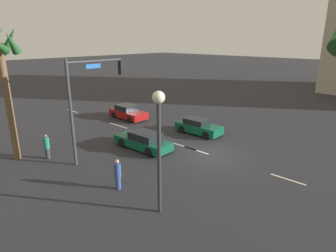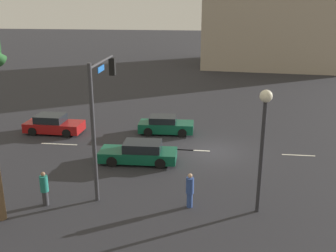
{
  "view_description": "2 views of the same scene",
  "coord_description": "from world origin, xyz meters",
  "px_view_note": "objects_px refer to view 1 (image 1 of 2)",
  "views": [
    {
      "loc": [
        -10.62,
        15.91,
        7.92
      ],
      "look_at": [
        2.81,
        1.38,
        1.87
      ],
      "focal_mm": 30.68,
      "sensor_mm": 36.0,
      "label": 1
    },
    {
      "loc": [
        -0.15,
        24.0,
        9.41
      ],
      "look_at": [
        2.87,
        0.48,
        1.78
      ],
      "focal_mm": 41.64,
      "sensor_mm": 36.0,
      "label": 2
    }
  ],
  "objects_px": {
    "car_1": "(128,112)",
    "streetlamp": "(159,130)",
    "traffic_signal": "(89,93)",
    "pedestrian_1": "(47,146)",
    "palm_tree_0": "(2,64)",
    "car_2": "(143,141)",
    "pedestrian_0": "(118,174)",
    "car_0": "(198,127)"
  },
  "relations": [
    {
      "from": "car_2",
      "to": "palm_tree_0",
      "type": "bearing_deg",
      "value": 55.25
    },
    {
      "from": "streetlamp",
      "to": "palm_tree_0",
      "type": "height_order",
      "value": "palm_tree_0"
    },
    {
      "from": "traffic_signal",
      "to": "streetlamp",
      "type": "bearing_deg",
      "value": 169.03
    },
    {
      "from": "car_2",
      "to": "pedestrian_0",
      "type": "height_order",
      "value": "pedestrian_0"
    },
    {
      "from": "car_2",
      "to": "pedestrian_0",
      "type": "bearing_deg",
      "value": 124.4
    },
    {
      "from": "streetlamp",
      "to": "pedestrian_1",
      "type": "xyz_separation_m",
      "value": [
        10.08,
        0.67,
        -3.21
      ]
    },
    {
      "from": "car_1",
      "to": "streetlamp",
      "type": "relative_size",
      "value": 0.73
    },
    {
      "from": "traffic_signal",
      "to": "streetlamp",
      "type": "xyz_separation_m",
      "value": [
        -7.79,
        1.51,
        -0.44
      ]
    },
    {
      "from": "car_1",
      "to": "streetlamp",
      "type": "xyz_separation_m",
      "value": [
        -14.07,
        9.73,
        3.47
      ]
    },
    {
      "from": "pedestrian_1",
      "to": "palm_tree_0",
      "type": "relative_size",
      "value": 0.19
    },
    {
      "from": "pedestrian_0",
      "to": "palm_tree_0",
      "type": "xyz_separation_m",
      "value": [
        8.42,
        2.13,
        5.47
      ]
    },
    {
      "from": "traffic_signal",
      "to": "pedestrian_1",
      "type": "relative_size",
      "value": 3.92
    },
    {
      "from": "palm_tree_0",
      "to": "pedestrian_1",
      "type": "bearing_deg",
      "value": -136.31
    },
    {
      "from": "car_0",
      "to": "traffic_signal",
      "type": "bearing_deg",
      "value": 77.59
    },
    {
      "from": "car_1",
      "to": "palm_tree_0",
      "type": "relative_size",
      "value": 0.48
    },
    {
      "from": "car_2",
      "to": "palm_tree_0",
      "type": "distance_m",
      "value": 10.46
    },
    {
      "from": "car_0",
      "to": "pedestrian_0",
      "type": "height_order",
      "value": "pedestrian_0"
    },
    {
      "from": "car_1",
      "to": "palm_tree_0",
      "type": "bearing_deg",
      "value": 101.79
    },
    {
      "from": "car_1",
      "to": "car_2",
      "type": "xyz_separation_m",
      "value": [
        -7.44,
        4.68,
        -0.03
      ]
    },
    {
      "from": "pedestrian_1",
      "to": "palm_tree_0",
      "type": "height_order",
      "value": "palm_tree_0"
    },
    {
      "from": "traffic_signal",
      "to": "palm_tree_0",
      "type": "distance_m",
      "value": 5.57
    },
    {
      "from": "car_0",
      "to": "car_2",
      "type": "relative_size",
      "value": 0.86
    },
    {
      "from": "traffic_signal",
      "to": "pedestrian_0",
      "type": "bearing_deg",
      "value": 162.03
    },
    {
      "from": "streetlamp",
      "to": "palm_tree_0",
      "type": "bearing_deg",
      "value": 10.34
    },
    {
      "from": "car_2",
      "to": "streetlamp",
      "type": "relative_size",
      "value": 0.81
    },
    {
      "from": "pedestrian_0",
      "to": "traffic_signal",
      "type": "bearing_deg",
      "value": -17.97
    },
    {
      "from": "streetlamp",
      "to": "traffic_signal",
      "type": "bearing_deg",
      "value": -10.97
    },
    {
      "from": "car_1",
      "to": "streetlamp",
      "type": "height_order",
      "value": "streetlamp"
    },
    {
      "from": "car_2",
      "to": "pedestrian_1",
      "type": "bearing_deg",
      "value": 58.83
    },
    {
      "from": "streetlamp",
      "to": "pedestrian_1",
      "type": "bearing_deg",
      "value": 3.82
    },
    {
      "from": "palm_tree_0",
      "to": "car_2",
      "type": "bearing_deg",
      "value": -124.75
    },
    {
      "from": "car_2",
      "to": "traffic_signal",
      "type": "height_order",
      "value": "traffic_signal"
    },
    {
      "from": "pedestrian_0",
      "to": "car_1",
      "type": "bearing_deg",
      "value": -41.74
    },
    {
      "from": "pedestrian_0",
      "to": "palm_tree_0",
      "type": "distance_m",
      "value": 10.26
    },
    {
      "from": "car_0",
      "to": "streetlamp",
      "type": "relative_size",
      "value": 0.7
    },
    {
      "from": "car_1",
      "to": "pedestrian_1",
      "type": "relative_size",
      "value": 2.46
    },
    {
      "from": "pedestrian_1",
      "to": "streetlamp",
      "type": "bearing_deg",
      "value": -176.18
    },
    {
      "from": "traffic_signal",
      "to": "pedestrian_0",
      "type": "distance_m",
      "value": 6.07
    },
    {
      "from": "car_0",
      "to": "pedestrian_0",
      "type": "bearing_deg",
      "value": 103.66
    },
    {
      "from": "pedestrian_0",
      "to": "palm_tree_0",
      "type": "relative_size",
      "value": 0.19
    },
    {
      "from": "car_1",
      "to": "traffic_signal",
      "type": "bearing_deg",
      "value": 127.36
    },
    {
      "from": "car_0",
      "to": "streetlamp",
      "type": "distance_m",
      "value": 12.64
    }
  ]
}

